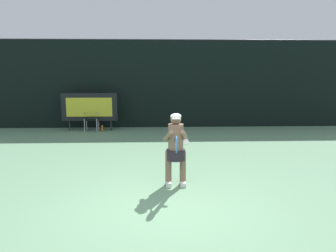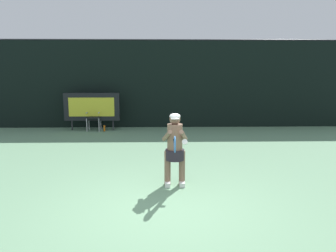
{
  "view_description": "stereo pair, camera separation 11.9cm",
  "coord_description": "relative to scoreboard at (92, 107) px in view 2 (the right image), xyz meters",
  "views": [
    {
      "loc": [
        -0.15,
        -5.3,
        2.34
      ],
      "look_at": [
        0.16,
        2.43,
        1.05
      ],
      "focal_mm": 34.97,
      "sensor_mm": 36.0,
      "label": 1
    },
    {
      "loc": [
        -0.04,
        -5.31,
        2.34
      ],
      "look_at": [
        0.16,
        2.43,
        1.05
      ],
      "focal_mm": 34.97,
      "sensor_mm": 36.0,
      "label": 2
    }
  ],
  "objects": [
    {
      "name": "ground",
      "position": [
        2.74,
        -7.96,
        -0.96
      ],
      "size": [
        18.0,
        22.0,
        0.03
      ],
      "color": "slate"
    },
    {
      "name": "backdrop_screen",
      "position": [
        2.74,
        0.72,
        0.86
      ],
      "size": [
        18.0,
        0.12,
        3.66
      ],
      "color": "black",
      "rests_on": "ground"
    },
    {
      "name": "scoreboard",
      "position": [
        0.0,
        0.0,
        0.0
      ],
      "size": [
        2.2,
        0.21,
        1.5
      ],
      "color": "black",
      "rests_on": "ground"
    },
    {
      "name": "umpire_chair",
      "position": [
        0.07,
        -0.05,
        -0.33
      ],
      "size": [
        0.52,
        0.44,
        1.08
      ],
      "color": "#B7B7BC",
      "rests_on": "ground"
    },
    {
      "name": "water_bottle",
      "position": [
        0.51,
        -0.24,
        -0.82
      ],
      "size": [
        0.07,
        0.07,
        0.27
      ],
      "color": "orange",
      "rests_on": "ground"
    },
    {
      "name": "tennis_player",
      "position": [
        3.02,
        -6.56,
        -0.12
      ],
      "size": [
        0.54,
        0.61,
        1.51
      ],
      "color": "white",
      "rests_on": "ground"
    },
    {
      "name": "tennis_racket",
      "position": [
        2.98,
        -7.16,
        0.06
      ],
      "size": [
        0.03,
        0.6,
        0.31
      ],
      "rotation": [
        0.0,
        0.0,
        -0.18
      ],
      "color": "black"
    }
  ]
}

